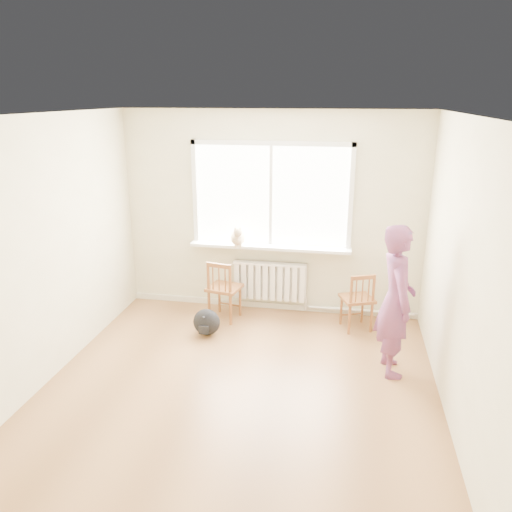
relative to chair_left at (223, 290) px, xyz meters
The scene contains 13 objects.
floor 1.88m from the chair_left, 72.41° to the right, with size 4.50×4.50×0.00m, color #95663D.
ceiling 2.93m from the chair_left, 72.41° to the right, with size 4.50×4.50×0.00m, color white.
back_wall 1.20m from the chair_left, 41.94° to the left, with size 4.00×0.01×2.70m, color beige.
window 1.44m from the chair_left, 40.48° to the left, with size 2.12×0.05×1.42m.
windowsill 0.85m from the chair_left, 35.00° to the left, with size 2.15×0.22×0.04m, color white.
radiator 0.69m from the chair_left, 36.26° to the left, with size 1.00×0.12×0.55m.
heating_pipe 1.89m from the chair_left, 13.66° to the left, with size 0.04×0.04×1.40m, color silver.
baseboard 0.83m from the chair_left, 41.07° to the left, with size 4.00×0.03×0.08m, color beige.
chair_left is the anchor object (origin of this frame).
chair_right 1.75m from the chair_left, ahead, with size 0.49×0.48×0.77m.
person 2.32m from the chair_left, 23.75° to the right, with size 0.60×0.39×1.64m, color #CB4369.
cat 0.73m from the chair_left, 64.54° to the left, with size 0.25×0.44×0.30m.
backpack 0.54m from the chair_left, 102.07° to the right, with size 0.34×0.25×0.34m, color black.
Camera 1 is at (0.98, -4.15, 2.87)m, focal length 35.00 mm.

